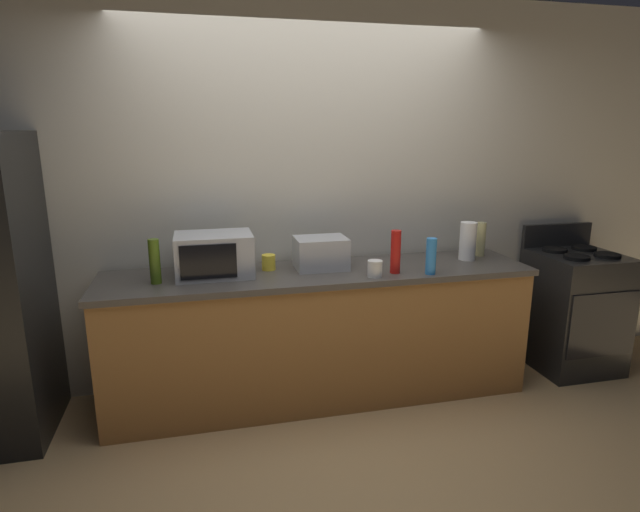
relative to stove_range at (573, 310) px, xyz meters
The scene contains 13 objects.
ground_plane 2.09m from the stove_range, 168.70° to the right, with size 8.00×8.00×0.00m, color tan.
back_wall 2.23m from the stove_range, 168.41° to the left, with size 6.40×0.10×2.70m, color beige.
counter_run 2.00m from the stove_range, behind, with size 2.84×0.64×0.90m.
stove_range is the anchor object (origin of this frame).
microwave 2.74m from the stove_range, behind, with size 0.48×0.35×0.27m.
toaster_oven 2.05m from the stove_range, behind, with size 0.34×0.26×0.21m, color #B7BABF.
paper_towel_roll 1.08m from the stove_range, behind, with size 0.12×0.12×0.27m, color white.
bottle_vinegar 0.95m from the stove_range, behind, with size 0.07×0.07×0.25m, color beige.
bottle_spray_cleaner 1.46m from the stove_range, 169.83° to the right, with size 0.07×0.07×0.24m, color #338CE5.
bottle_hot_sauce 1.65m from the stove_range, behind, with size 0.06×0.06×0.28m, color red.
bottle_olive_oil 3.09m from the stove_range, behind, with size 0.07×0.07×0.27m, color #4C6B19.
mug_white 1.78m from the stove_range, behind, with size 0.09×0.09×0.11m, color white.
mug_yellow 2.38m from the stove_range, behind, with size 0.09×0.09×0.10m, color yellow.
Camera 1 is at (-0.76, -2.80, 1.82)m, focal length 29.03 mm.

